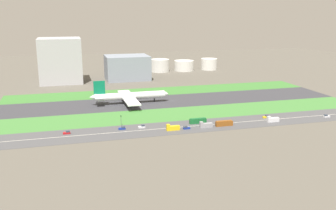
% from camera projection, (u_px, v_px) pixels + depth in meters
% --- Properties ---
extents(ground_plane, '(800.00, 800.00, 0.00)m').
position_uv_depth(ground_plane, '(173.00, 101.00, 313.90)').
color(ground_plane, '#5B564C').
extents(runway, '(280.00, 46.00, 0.10)m').
position_uv_depth(runway, '(173.00, 101.00, 313.89)').
color(runway, '#38383D').
rests_on(runway, ground_plane).
extents(grass_median_north, '(280.00, 36.00, 0.10)m').
position_uv_depth(grass_median_north, '(161.00, 91.00, 352.25)').
color(grass_median_north, '#3D7A33').
rests_on(grass_median_north, ground_plane).
extents(grass_median_south, '(280.00, 36.00, 0.10)m').
position_uv_depth(grass_median_south, '(188.00, 113.00, 275.52)').
color(grass_median_south, '#427F38').
rests_on(grass_median_south, ground_plane).
extents(highway, '(280.00, 28.00, 0.10)m').
position_uv_depth(highway, '(204.00, 125.00, 245.57)').
color(highway, '#4C4C4F').
rests_on(highway, ground_plane).
extents(highway_centerline, '(266.00, 0.50, 0.01)m').
position_uv_depth(highway_centerline, '(204.00, 125.00, 245.56)').
color(highway_centerline, silver).
rests_on(highway_centerline, highway).
extents(airliner, '(65.00, 56.00, 19.70)m').
position_uv_depth(airliner, '(129.00, 96.00, 302.81)').
color(airliner, white).
rests_on(airliner, runway).
extents(bus_0, '(11.60, 2.50, 3.50)m').
position_uv_depth(bus_0, '(198.00, 121.00, 249.27)').
color(bus_0, '#19662D').
rests_on(bus_0, highway).
extents(truck_1, '(8.40, 2.50, 4.00)m').
position_uv_depth(truck_1, '(173.00, 128.00, 234.66)').
color(truck_1, yellow).
rests_on(truck_1, highway).
extents(car_5, '(4.40, 1.80, 2.00)m').
position_uv_depth(car_5, '(67.00, 133.00, 227.61)').
color(car_5, '#B2191E').
rests_on(car_5, highway).
extents(car_2, '(4.40, 1.80, 2.00)m').
position_uv_depth(car_2, '(186.00, 128.00, 237.18)').
color(car_2, navy).
rests_on(car_2, highway).
extents(car_1, '(4.40, 1.80, 2.00)m').
position_uv_depth(car_1, '(326.00, 116.00, 264.12)').
color(car_1, silver).
rests_on(car_1, highway).
extents(bus_1, '(11.60, 2.50, 3.50)m').
position_uv_depth(bus_1, '(224.00, 123.00, 243.67)').
color(bus_1, brown).
rests_on(bus_1, highway).
extents(truck_0, '(8.40, 2.50, 4.00)m').
position_uv_depth(truck_0, '(206.00, 125.00, 240.37)').
color(truck_0, '#99999E').
rests_on(truck_0, highway).
extents(car_3, '(4.40, 1.80, 2.00)m').
position_uv_depth(car_3, '(122.00, 128.00, 236.37)').
color(car_3, navy).
rests_on(car_3, highway).
extents(truck_2, '(8.40, 2.50, 4.00)m').
position_uv_depth(truck_2, '(273.00, 120.00, 252.88)').
color(truck_2, silver).
rests_on(truck_2, highway).
extents(car_0, '(4.40, 1.80, 2.00)m').
position_uv_depth(car_0, '(266.00, 117.00, 262.64)').
color(car_0, yellow).
rests_on(car_0, highway).
extents(car_4, '(4.40, 1.80, 2.00)m').
position_uv_depth(car_4, '(142.00, 127.00, 239.65)').
color(car_4, silver).
rests_on(car_4, highway).
extents(traffic_light, '(0.36, 0.50, 7.20)m').
position_uv_depth(traffic_light, '(121.00, 120.00, 243.17)').
color(traffic_light, '#4C4C51').
rests_on(traffic_light, highway).
extents(terminal_building, '(43.04, 39.38, 46.61)m').
position_uv_depth(terminal_building, '(60.00, 60.00, 391.74)').
color(terminal_building, '#B2B2B7').
rests_on(terminal_building, ground_plane).
extents(hangar_building, '(46.87, 37.58, 26.36)m').
position_uv_depth(hangar_building, '(127.00, 68.00, 412.37)').
color(hangar_building, gray).
rests_on(hangar_building, ground_plane).
extents(fuel_tank_west, '(23.09, 23.09, 15.53)m').
position_uv_depth(fuel_tank_west, '(160.00, 65.00, 468.37)').
color(fuel_tank_west, silver).
rests_on(fuel_tank_west, ground_plane).
extents(fuel_tank_centre, '(24.89, 24.89, 12.86)m').
position_uv_depth(fuel_tank_centre, '(184.00, 66.00, 476.90)').
color(fuel_tank_centre, silver).
rests_on(fuel_tank_centre, ground_plane).
extents(fuel_tank_east, '(20.93, 20.93, 14.30)m').
position_uv_depth(fuel_tank_east, '(209.00, 64.00, 485.53)').
color(fuel_tank_east, silver).
rests_on(fuel_tank_east, ground_plane).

